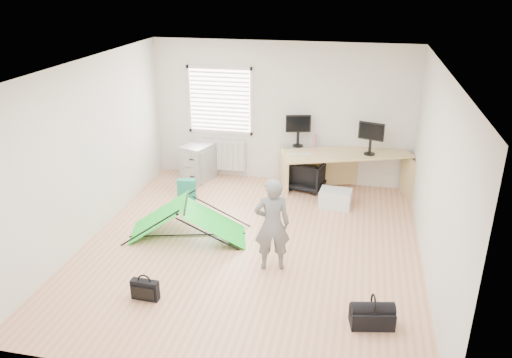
% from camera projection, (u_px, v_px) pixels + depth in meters
% --- Properties ---
extents(ground, '(5.50, 5.50, 0.00)m').
position_uv_depth(ground, '(251.00, 247.00, 7.54)').
color(ground, tan).
rests_on(ground, ground).
extents(back_wall, '(5.00, 0.02, 2.70)m').
position_uv_depth(back_wall, '(282.00, 113.00, 9.50)').
color(back_wall, silver).
rests_on(back_wall, ground).
extents(window, '(1.20, 0.06, 1.20)m').
position_uv_depth(window, '(220.00, 100.00, 9.62)').
color(window, silver).
rests_on(window, back_wall).
extents(radiator, '(1.00, 0.12, 0.60)m').
position_uv_depth(radiator, '(221.00, 155.00, 10.01)').
color(radiator, silver).
rests_on(radiator, back_wall).
extents(desk, '(2.44, 1.49, 0.79)m').
position_uv_depth(desk, '(345.00, 173.00, 9.24)').
color(desk, tan).
rests_on(desk, ground).
extents(filing_cabinet, '(0.64, 0.74, 0.73)m').
position_uv_depth(filing_cabinet, '(198.00, 162.00, 9.86)').
color(filing_cabinet, '#A2A5A8').
rests_on(filing_cabinet, ground).
extents(monitor_left, '(0.48, 0.20, 0.45)m').
position_uv_depth(monitor_left, '(298.00, 135.00, 9.36)').
color(monitor_left, black).
rests_on(monitor_left, desk).
extents(monitor_right, '(0.47, 0.23, 0.44)m').
position_uv_depth(monitor_right, '(370.00, 143.00, 8.93)').
color(monitor_right, black).
rests_on(monitor_right, desk).
extents(keyboard, '(0.43, 0.27, 0.02)m').
position_uv_depth(keyboard, '(300.00, 154.00, 9.00)').
color(keyboard, beige).
rests_on(keyboard, desk).
extents(thermos, '(0.08, 0.08, 0.24)m').
position_uv_depth(thermos, '(315.00, 140.00, 9.38)').
color(thermos, '#C97084').
rests_on(thermos, desk).
extents(office_chair, '(0.75, 0.76, 0.58)m').
position_uv_depth(office_chair, '(308.00, 174.00, 9.47)').
color(office_chair, black).
rests_on(office_chair, ground).
extents(person, '(0.56, 0.44, 1.35)m').
position_uv_depth(person, '(272.00, 224.00, 6.76)').
color(person, slate).
rests_on(person, ground).
extents(kite, '(1.98, 1.26, 0.57)m').
position_uv_depth(kite, '(187.00, 220.00, 7.75)').
color(kite, '#14DC2D').
rests_on(kite, ground).
extents(storage_crate, '(0.57, 0.43, 0.30)m').
position_uv_depth(storage_crate, '(335.00, 198.00, 8.79)').
color(storage_crate, silver).
rests_on(storage_crate, ground).
extents(tote_bag, '(0.35, 0.21, 0.39)m').
position_uv_depth(tote_bag, '(187.00, 189.00, 9.05)').
color(tote_bag, '#1C8667').
rests_on(tote_bag, ground).
extents(laptop_bag, '(0.36, 0.12, 0.27)m').
position_uv_depth(laptop_bag, '(145.00, 290.00, 6.29)').
color(laptop_bag, black).
rests_on(laptop_bag, ground).
extents(white_box, '(0.10, 0.10, 0.09)m').
position_uv_depth(white_box, '(226.00, 241.00, 7.60)').
color(white_box, silver).
rests_on(white_box, ground).
extents(duffel_bag, '(0.54, 0.35, 0.22)m').
position_uv_depth(duffel_bag, '(372.00, 318.00, 5.82)').
color(duffel_bag, black).
rests_on(duffel_bag, ground).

